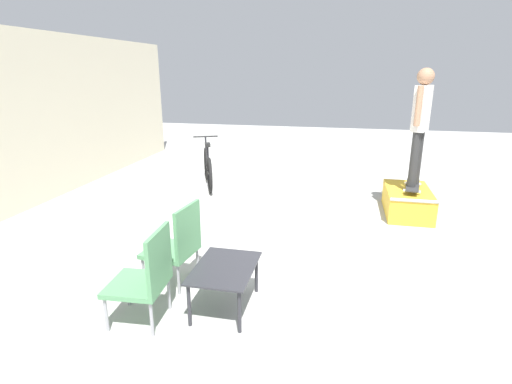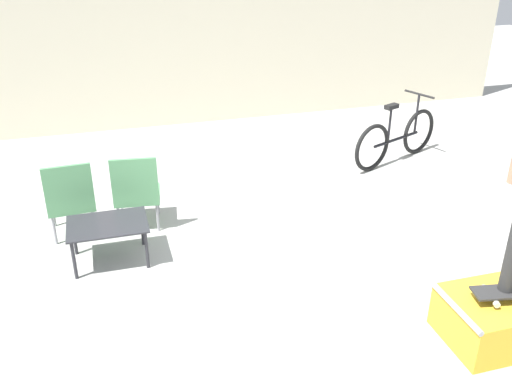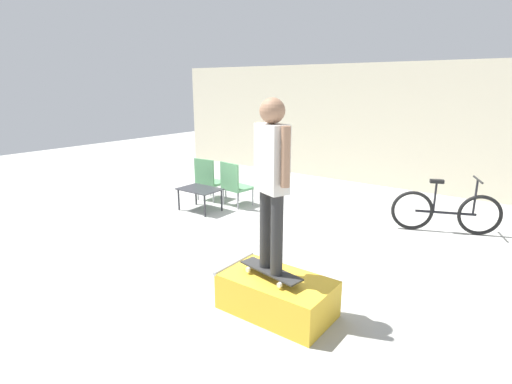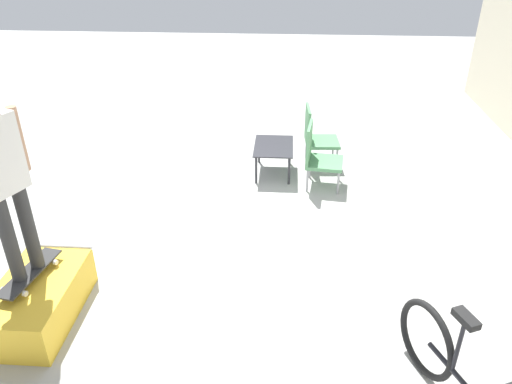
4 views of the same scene
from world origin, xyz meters
name	(u,v)px [view 1 (image 1 of 4)]	position (x,y,z in m)	size (l,w,h in m)	color
ground_plane	(323,248)	(0.00, 0.00, 0.00)	(24.00, 24.00, 0.00)	#A8A8A3
skate_ramp_box	(407,201)	(1.70, -1.30, 0.21)	(1.26, 0.70, 0.45)	gold
skateboard_on_ramp	(413,186)	(1.65, -1.34, 0.51)	(0.81, 0.35, 0.07)	#2D2D2D
person_skater	(421,117)	(1.65, -1.34, 1.62)	(0.54, 0.33, 1.85)	#2D2D2D
coffee_table	(225,272)	(-1.64, 0.90, 0.40)	(0.83, 0.59, 0.46)	#2D2D33
patio_chair_left	(146,275)	(-2.01, 1.55, 0.49)	(0.55, 0.55, 0.94)	#99999E
patio_chair_right	(178,243)	(-1.28, 1.55, 0.49)	(0.58, 0.58, 0.94)	#99999E
bicycle	(208,168)	(2.62, 2.54, 0.37)	(1.67, 0.79, 0.98)	black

